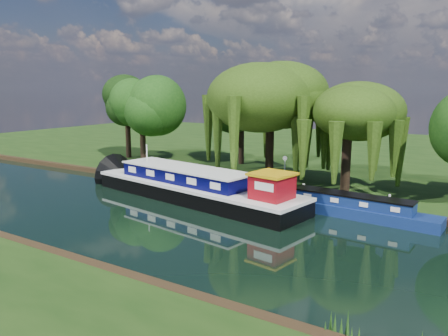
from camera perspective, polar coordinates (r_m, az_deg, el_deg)
The scene contains 13 objects.
ground at distance 26.90m, azimuth -2.62°, elevation -7.61°, with size 120.00×120.00×0.00m, color black.
far_bank at distance 57.43m, azimuth 17.25°, elevation 1.85°, with size 120.00×52.00×0.45m, color black.
dutch_barge at distance 32.87m, azimuth -3.74°, elevation -2.54°, with size 18.88×6.96×3.89m.
narrowboat at distance 29.95m, azimuth 16.39°, elevation -5.02°, with size 11.08×2.52×1.60m.
red_dinghy at distance 35.72m, azimuth -6.69°, elevation -3.13°, with size 2.14×3.00×0.62m, color maroon.
willow_left at distance 37.17m, azimuth 6.10°, elevation 8.94°, with size 7.98×7.98×9.57m.
willow_right at distance 33.79m, azimuth 15.91°, elevation 5.95°, with size 6.16×6.16×7.50m.
tree_far_left at distance 47.59m, azimuth -10.71°, elevation 8.06°, with size 5.50×5.50×8.86m.
tree_far_back at distance 50.94m, azimuth -12.57°, elevation 7.92°, with size 4.99×4.99×8.40m.
tree_far_mid at distance 45.49m, azimuth 2.30°, elevation 7.68°, with size 5.05×5.05×8.27m.
lamppost at distance 34.99m, azimuth 7.95°, elevation 0.61°, with size 0.36×0.36×2.56m.
mooring_posts at distance 33.85m, azimuth 4.86°, elevation -2.20°, with size 19.16×0.16×1.00m.
reeds_near at distance 17.32m, azimuth 1.78°, elevation -16.26°, with size 33.70×1.50×1.10m.
Camera 1 is at (14.74, -20.91, 8.33)m, focal length 35.00 mm.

